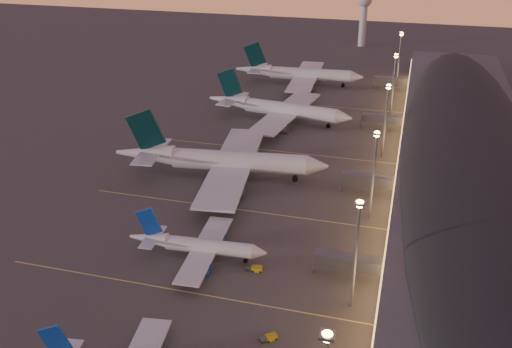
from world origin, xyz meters
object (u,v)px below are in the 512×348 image
Objects in this scene: airliner_narrow_north at (197,246)px; baggage_tug_d at (269,338)px; airliner_wide_mid at (278,109)px; airliner_wide_near at (221,161)px; radar_tower at (364,10)px; baggage_tug_c at (255,269)px; airliner_wide_far at (299,74)px.

airliner_narrow_north is 9.93× the size of baggage_tug_d.
airliner_wide_mid is at bearing 88.64° from airliner_narrow_north.
baggage_tug_d is (33.83, -69.55, -5.17)m from airliner_wide_near.
airliner_wide_mid is at bearing -96.65° from radar_tower.
baggage_tug_d is at bearing -69.42° from airliner_wide_mid.
baggage_tug_c is at bearing -71.61° from airliner_wide_mid.
airliner_narrow_north is 46.42m from airliner_wide_near.
airliner_wide_far is at bearing 100.68° from airliner_wide_mid.
airliner_wide_mid is 150.80m from radar_tower.
airliner_narrow_north is at bearing -85.75° from airliner_wide_near.
airliner_wide_far is 1.92× the size of radar_tower.
airliner_narrow_north is at bearing -92.92° from radar_tower.
airliner_wide_far is at bearing 61.22° from baggage_tug_d.
airliner_wide_far is at bearing -102.01° from radar_tower.
airliner_narrow_north is 0.57× the size of airliner_wide_mid.
airliner_wide_mid is 106.01m from baggage_tug_c.
baggage_tug_c is at bearing -70.04° from airliner_wide_near.
airliner_narrow_north is 102.24m from airliner_wide_mid.
airliner_wide_far reaches higher than airliner_narrow_north.
radar_tower is 276.22m from baggage_tug_d.
airliner_narrow_north is 0.51× the size of airliner_wide_near.
baggage_tug_d is (31.78, -180.29, -4.68)m from airliner_wide_far.
airliner_wide_near is 1.10× the size of airliner_wide_far.
radar_tower is (20.18, 94.86, 16.73)m from airliner_wide_far.
radar_tower is (22.24, 205.59, 16.24)m from airliner_wide_near.
baggage_tug_c is 1.15× the size of baggage_tug_d.
airliner_narrow_north is 156.31m from airliner_wide_far.
airliner_wide_near is 207.42m from radar_tower.
baggage_tug_d is at bearing -78.02° from baggage_tug_c.
radar_tower is 8.03× the size of baggage_tug_c.
airliner_wide_far reaches higher than airliner_wide_mid.
radar_tower reaches higher than airliner_wide_far.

